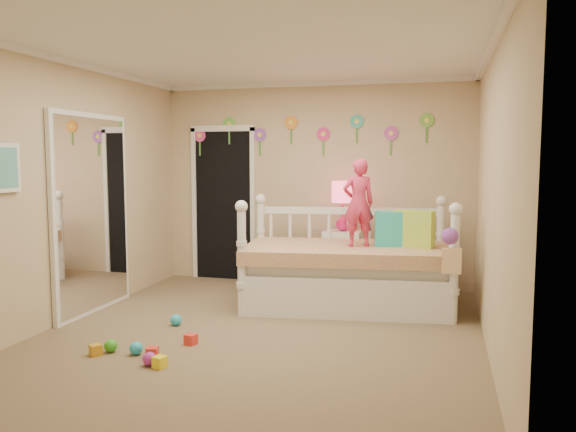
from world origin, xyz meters
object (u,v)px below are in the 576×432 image
(table_lamp, at_px, (343,198))
(child, at_px, (358,203))
(nightstand, at_px, (342,261))
(daybed, at_px, (347,252))

(table_lamp, bearing_deg, child, -68.63)
(child, relative_size, table_lamp, 1.55)
(child, bearing_deg, nightstand, -92.07)
(child, height_order, nightstand, child)
(daybed, relative_size, table_lamp, 3.70)
(daybed, height_order, nightstand, daybed)
(child, distance_m, table_lamp, 0.82)
(child, bearing_deg, table_lamp, -92.07)
(daybed, bearing_deg, nightstand, 96.28)
(daybed, height_order, child, child)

